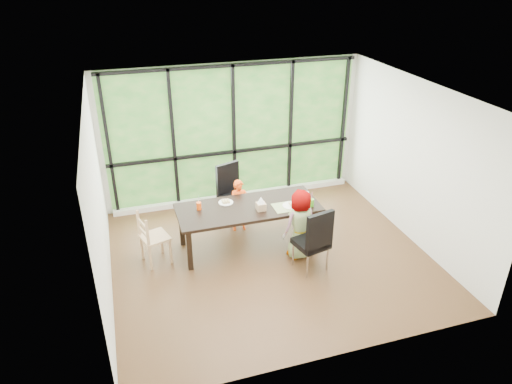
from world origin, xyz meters
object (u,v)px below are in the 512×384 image
chair_end_beech (155,237)px  child_toddler (239,205)px  plate_far (226,203)px  white_mug (306,194)px  orange_cup (199,206)px  tissue_box (261,206)px  chair_interior_leather (311,239)px  plate_near (291,206)px  dining_table (248,226)px  child_older (299,225)px  green_cup (311,203)px  chair_window_leather (234,194)px

chair_end_beech → child_toddler: 1.63m
plate_far → white_mug: size_ratio=2.73×
orange_cup → tissue_box: 1.00m
child_toddler → white_mug: child_toddler is taller
chair_interior_leather → tissue_box: size_ratio=7.57×
plate_near → child_toddler: bearing=131.2°
dining_table → white_mug: bearing=2.3°
plate_far → white_mug: 1.37m
child_older → tissue_box: size_ratio=8.28×
green_cup → chair_interior_leather: bearing=-112.3°
dining_table → child_older: (0.68, -0.53, 0.22)m
chair_window_leather → tissue_box: 1.10m
white_mug → tissue_box: size_ratio=0.62×
tissue_box → chair_interior_leather: bearing=-52.1°
child_older → white_mug: bearing=-135.6°
dining_table → white_mug: white_mug is taller
plate_near → tissue_box: (-0.50, 0.03, 0.05)m
chair_interior_leather → plate_far: chair_interior_leather is taller
dining_table → child_toddler: child_toddler is taller
dining_table → child_older: size_ratio=1.96×
white_mug → tissue_box: tissue_box is taller
chair_interior_leather → child_older: 0.37m
plate_near → green_cup: size_ratio=2.09×
plate_far → green_cup: (1.30, -0.52, 0.06)m
plate_far → tissue_box: 0.63m
dining_table → orange_cup: (-0.78, 0.15, 0.44)m
orange_cup → green_cup: green_cup is taller
plate_far → child_toddler: bearing=46.3°
child_older → orange_cup: bearing=-38.7°
chair_window_leather → tissue_box: chair_window_leather is taller
chair_interior_leather → child_older: bearing=-95.0°
plate_far → green_cup: size_ratio=1.88×
chair_window_leather → green_cup: bearing=-68.5°
child_older → green_cup: bearing=-155.6°
child_toddler → orange_cup: bearing=-146.9°
child_older → plate_far: size_ratio=4.87×
green_cup → tissue_box: size_ratio=0.90×
chair_window_leather → orange_cup: 1.10m
chair_interior_leather → child_older: child_older is taller
chair_window_leather → child_toddler: (0.01, -0.33, -0.06)m
chair_window_leather → white_mug: chair_window_leather is taller
child_older → chair_end_beech: bearing=-27.5°
chair_window_leather → chair_interior_leather: same height
chair_end_beech → white_mug: 2.59m
chair_end_beech → white_mug: size_ratio=10.11×
plate_near → orange_cup: 1.49m
orange_cup → plate_far: bearing=10.1°
dining_table → child_toddler: bearing=90.0°
chair_end_beech → child_toddler: child_toddler is taller
green_cup → white_mug: green_cup is taller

